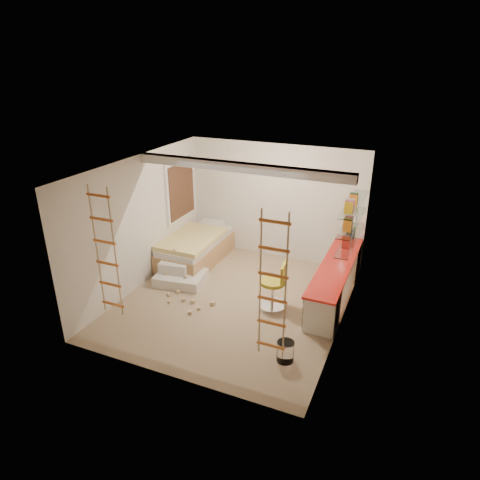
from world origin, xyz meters
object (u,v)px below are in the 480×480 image
at_px(bed, 196,248).
at_px(play_platform, 179,274).
at_px(desk, 335,280).
at_px(swivel_chair, 274,291).

height_order(bed, play_platform, bed).
height_order(desk, bed, desk).
bearing_deg(play_platform, bed, 98.38).
relative_size(desk, swivel_chair, 3.13).
xyz_separation_m(desk, play_platform, (-3.06, -0.60, -0.24)).
bearing_deg(desk, bed, 173.51).
bearing_deg(swivel_chair, desk, 37.83).
bearing_deg(swivel_chair, play_platform, 175.92).
xyz_separation_m(swivel_chair, play_platform, (-2.09, 0.15, -0.16)).
distance_m(desk, swivel_chair, 1.22).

